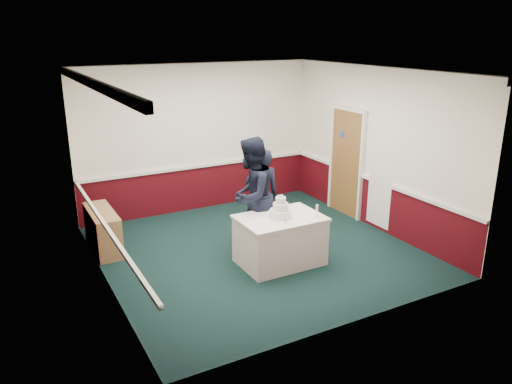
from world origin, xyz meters
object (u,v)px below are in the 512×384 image
champagne_flute (317,209)px  person_woman (262,196)px  person_man (251,196)px  wedding_cake (280,210)px  sideboard (103,230)px  cake_table (280,240)px  cake_knife (285,221)px

champagne_flute → person_woman: (-0.33, 1.19, -0.08)m
person_man → champagne_flute: bearing=89.8°
wedding_cake → sideboard: bearing=141.6°
cake_table → cake_knife: cake_knife is taller
sideboard → cake_knife: 3.17m
wedding_cake → person_woman: (0.17, 0.91, -0.05)m
sideboard → person_woman: bearing=-21.0°
cake_table → wedding_cake: wedding_cake is taller
person_man → wedding_cake: bearing=69.4°
sideboard → person_man: bearing=-30.0°
wedding_cake → person_woman: 0.92m
cake_table → champagne_flute: size_ratio=6.44×
sideboard → cake_table: 3.04m
champagne_flute → cake_table: bearing=150.8°
wedding_cake → person_man: bearing=107.0°
sideboard → cake_knife: (2.35, -2.09, 0.44)m
sideboard → champagne_flute: (2.88, -2.17, 0.58)m
sideboard → person_woman: 2.77m
cake_table → sideboard: bearing=141.6°
person_woman → wedding_cake: bearing=90.5°
wedding_cake → cake_knife: (-0.03, -0.20, -0.11)m
cake_knife → person_man: size_ratio=0.11×
champagne_flute → person_man: 1.14m
cake_knife → champagne_flute: 0.55m
cake_knife → cake_table: bearing=106.3°
cake_table → person_woman: (0.17, 0.91, 0.45)m
cake_knife → person_woman: bearing=104.7°
cake_knife → champagne_flute: bearing=16.3°
person_woman → sideboard: bearing=-10.0°
cake_table → person_woman: size_ratio=0.78×
champagne_flute → person_woman: size_ratio=0.12×
champagne_flute → person_man: (-0.69, 0.90, 0.06)m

